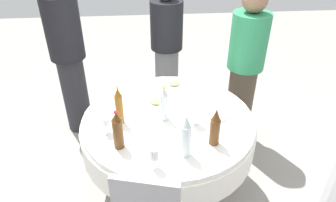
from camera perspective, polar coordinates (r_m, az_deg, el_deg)
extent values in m
plane|color=gray|center=(2.87, 0.00, -15.09)|extent=(10.00, 10.00, 0.00)
cylinder|color=white|center=(2.38, 0.00, -3.40)|extent=(1.32, 1.32, 0.04)
cylinder|color=white|center=(2.46, 0.00, -5.84)|extent=(1.35, 1.35, 0.22)
cylinder|color=slate|center=(2.69, 0.00, -11.67)|extent=(0.14, 0.14, 0.48)
cylinder|color=slate|center=(2.85, 0.00, -14.89)|extent=(0.56, 0.56, 0.03)
cylinder|color=#8C5619|center=(2.28, -9.01, -1.56)|extent=(0.06, 0.06, 0.23)
cone|color=#8C5619|center=(2.20, -9.34, 1.66)|extent=(0.05, 0.05, 0.07)
cylinder|color=gold|center=(2.18, -9.43, 2.54)|extent=(0.02, 0.02, 0.01)
cylinder|color=#593314|center=(2.09, 8.65, -5.68)|extent=(0.07, 0.07, 0.19)
cone|color=#593314|center=(2.01, 8.98, -2.57)|extent=(0.06, 0.06, 0.08)
cylinder|color=silver|center=(1.98, 9.09, -1.45)|extent=(0.03, 0.03, 0.01)
cylinder|color=silver|center=(2.29, -0.75, -1.12)|extent=(0.07, 0.07, 0.22)
cone|color=silver|center=(2.21, -0.77, 1.80)|extent=(0.06, 0.06, 0.05)
cylinder|color=gold|center=(2.20, -0.78, 2.54)|extent=(0.03, 0.03, 0.01)
cylinder|color=#593314|center=(2.06, -9.23, -5.99)|extent=(0.07, 0.07, 0.22)
cone|color=#593314|center=(1.97, -9.58, -2.84)|extent=(0.06, 0.06, 0.05)
cylinder|color=red|center=(1.96, -9.67, -2.06)|extent=(0.03, 0.03, 0.01)
cylinder|color=silver|center=(1.97, 3.32, -7.37)|extent=(0.07, 0.07, 0.23)
cone|color=silver|center=(1.88, 3.46, -3.93)|extent=(0.06, 0.06, 0.07)
cylinder|color=silver|center=(1.86, 3.50, -2.96)|extent=(0.03, 0.03, 0.01)
cylinder|color=white|center=(2.30, 4.92, -4.25)|extent=(0.06, 0.06, 0.00)
cylinder|color=white|center=(2.28, 4.97, -3.50)|extent=(0.01, 0.01, 0.07)
cylinder|color=white|center=(2.24, 5.05, -1.99)|extent=(0.08, 0.08, 0.08)
cylinder|color=white|center=(2.26, -11.16, -5.77)|extent=(0.06, 0.06, 0.00)
cylinder|color=white|center=(2.24, -11.25, -5.09)|extent=(0.01, 0.01, 0.06)
cylinder|color=white|center=(2.20, -11.43, -3.77)|extent=(0.06, 0.06, 0.06)
cylinder|color=maroon|center=(2.21, -11.38, -4.14)|extent=(0.05, 0.05, 0.03)
cylinder|color=white|center=(1.96, -2.44, -12.13)|extent=(0.06, 0.06, 0.00)
cylinder|color=white|center=(1.93, -2.47, -11.33)|extent=(0.01, 0.01, 0.07)
cylinder|color=white|center=(1.88, -2.52, -9.69)|extent=(0.06, 0.06, 0.08)
cylinder|color=white|center=(2.77, 1.18, 2.92)|extent=(0.22, 0.22, 0.02)
ellipsoid|color=#8C9E59|center=(2.76, 1.18, 3.25)|extent=(0.10, 0.09, 0.02)
cylinder|color=white|center=(2.51, -2.14, -0.46)|extent=(0.24, 0.24, 0.02)
ellipsoid|color=#8C9E59|center=(2.50, -2.15, -0.11)|extent=(0.11, 0.10, 0.02)
cylinder|color=white|center=(2.42, 8.20, -2.27)|extent=(0.25, 0.25, 0.02)
cube|color=silver|center=(2.21, -3.17, -5.95)|extent=(0.03, 0.18, 0.00)
cylinder|color=#26262B|center=(3.40, -16.80, 1.27)|extent=(0.26, 0.26, 0.85)
cylinder|color=black|center=(3.11, -18.94, 12.70)|extent=(0.34, 0.34, 0.60)
cylinder|color=#4C3F33|center=(3.21, 13.10, -0.45)|extent=(0.26, 0.26, 0.82)
cylinder|color=#2D8C59|center=(2.91, 14.75, 10.66)|extent=(0.34, 0.34, 0.52)
cylinder|color=slate|center=(3.54, -0.24, 3.74)|extent=(0.26, 0.26, 0.82)
cylinder|color=black|center=(3.27, -0.26, 13.90)|extent=(0.34, 0.34, 0.50)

